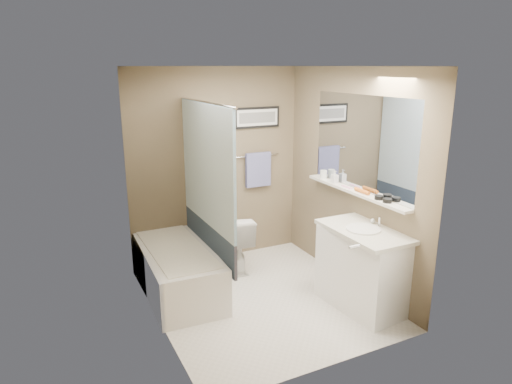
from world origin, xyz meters
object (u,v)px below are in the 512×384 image
candle_bowl_near (387,201)px  glass_jar (324,175)px  vanity (362,270)px  hair_brush_front (362,191)px  toilet (233,242)px  soap_bottle (335,177)px  candle_bowl_far (379,197)px  bathtub (177,270)px

candle_bowl_near → glass_jar: size_ratio=0.90×
vanity → hair_brush_front: size_ratio=4.09×
toilet → glass_jar: glass_jar is taller
soap_bottle → candle_bowl_far: bearing=-90.0°
hair_brush_front → vanity: bearing=-121.4°
hair_brush_front → candle_bowl_far: bearing=-90.0°
candle_bowl_far → hair_brush_front: bearing=90.0°
hair_brush_front → soap_bottle: (0.00, 0.48, 0.05)m
candle_bowl_far → soap_bottle: 0.75m
vanity → soap_bottle: (0.19, 0.79, 0.79)m
bathtub → candle_bowl_far: (1.79, -1.10, 0.89)m
glass_jar → bathtub: bearing=175.8°
bathtub → glass_jar: bearing=-1.8°
candle_bowl_near → candle_bowl_far: same height
candle_bowl_near → candle_bowl_far: size_ratio=1.00×
hair_brush_front → soap_bottle: soap_bottle is taller
candle_bowl_far → vanity: bearing=-168.0°
hair_brush_front → glass_jar: bearing=90.0°
bathtub → vanity: bearing=-33.1°
vanity → glass_jar: 1.28m
candle_bowl_far → glass_jar: (0.00, 0.97, 0.03)m
vanity → soap_bottle: soap_bottle is taller
vanity → hair_brush_front: (0.19, 0.30, 0.74)m
toilet → bathtub: bearing=26.8°
hair_brush_front → candle_bowl_near: bearing=-90.0°
hair_brush_front → bathtub: bearing=154.9°
candle_bowl_far → candle_bowl_near: bearing=-90.0°
vanity → candle_bowl_near: candle_bowl_near is taller
vanity → glass_jar: size_ratio=9.00×
bathtub → vanity: 1.97m
toilet → vanity: 1.64m
candle_bowl_near → glass_jar: (0.00, 1.09, 0.03)m
bathtub → toilet: (0.78, 0.28, 0.10)m
toilet → candle_bowl_near: (1.00, -1.50, 0.79)m
candle_bowl_near → vanity: bearing=156.3°
candle_bowl_far → hair_brush_front: (0.00, 0.26, 0.00)m
toilet → soap_bottle: soap_bottle is taller
bathtub → candle_bowl_near: bearing=-32.0°
candle_bowl_far → glass_jar: size_ratio=0.90×
toilet → candle_bowl_far: size_ratio=7.69×
bathtub → toilet: toilet is taller
toilet → vanity: size_ratio=0.77×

